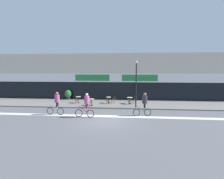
{
  "coord_description": "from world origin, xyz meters",
  "views": [
    {
      "loc": [
        1.77,
        -13.79,
        4.08
      ],
      "look_at": [
        -0.23,
        7.17,
        1.81
      ],
      "focal_mm": 28.0,
      "sensor_mm": 36.0,
      "label": 1
    }
  ],
  "objects_px": {
    "cafe_chair_2_side": "(114,99)",
    "lamp_post": "(136,81)",
    "cyclist_1": "(57,101)",
    "cyclist_2": "(144,102)",
    "bistro_table_2": "(109,99)",
    "planter_pot": "(68,94)",
    "bistro_table_1": "(92,101)",
    "cafe_chair_2_near": "(108,100)",
    "cafe_chair_3_near": "(130,100)",
    "cafe_chair_1_near": "(91,102)",
    "cyclist_0": "(86,103)",
    "bistro_table_0": "(78,98)",
    "bistro_table_3": "(130,99)",
    "cafe_chair_0_near": "(77,100)",
    "cafe_chair_3_side": "(135,99)"
  },
  "relations": [
    {
      "from": "cafe_chair_2_side",
      "to": "lamp_post",
      "type": "xyz_separation_m",
      "value": [
        2.62,
        -2.26,
        2.37
      ]
    },
    {
      "from": "cyclist_1",
      "to": "cyclist_2",
      "type": "relative_size",
      "value": 1.01
    },
    {
      "from": "bistro_table_2",
      "to": "planter_pot",
      "type": "height_order",
      "value": "planter_pot"
    },
    {
      "from": "bistro_table_1",
      "to": "cafe_chair_2_near",
      "type": "height_order",
      "value": "cafe_chair_2_near"
    },
    {
      "from": "cafe_chair_3_near",
      "to": "cafe_chair_2_near",
      "type": "bearing_deg",
      "value": 92.52
    },
    {
      "from": "cyclist_1",
      "to": "cyclist_2",
      "type": "bearing_deg",
      "value": -174.45
    },
    {
      "from": "cafe_chair_1_near",
      "to": "cyclist_0",
      "type": "relative_size",
      "value": 0.42
    },
    {
      "from": "bistro_table_0",
      "to": "cyclist_1",
      "type": "bearing_deg",
      "value": -94.29
    },
    {
      "from": "bistro_table_0",
      "to": "bistro_table_2",
      "type": "xyz_separation_m",
      "value": [
        3.75,
        0.21,
        -0.02
      ]
    },
    {
      "from": "bistro_table_3",
      "to": "cafe_chair_1_near",
      "type": "bearing_deg",
      "value": -153.65
    },
    {
      "from": "bistro_table_0",
      "to": "cafe_chair_0_near",
      "type": "bearing_deg",
      "value": -88.97
    },
    {
      "from": "cyclist_1",
      "to": "cyclist_2",
      "type": "height_order",
      "value": "cyclist_1"
    },
    {
      "from": "cafe_chair_2_side",
      "to": "cafe_chair_3_near",
      "type": "height_order",
      "value": "same"
    },
    {
      "from": "cyclist_1",
      "to": "cafe_chair_3_near",
      "type": "bearing_deg",
      "value": -140.39
    },
    {
      "from": "bistro_table_1",
      "to": "lamp_post",
      "type": "distance_m",
      "value": 5.56
    },
    {
      "from": "bistro_table_1",
      "to": "cafe_chair_0_near",
      "type": "xyz_separation_m",
      "value": [
        -1.98,
        0.82,
        -0.02
      ]
    },
    {
      "from": "cyclist_2",
      "to": "cafe_chair_3_near",
      "type": "bearing_deg",
      "value": -79.93
    },
    {
      "from": "cafe_chair_2_side",
      "to": "cyclist_1",
      "type": "height_order",
      "value": "cyclist_1"
    },
    {
      "from": "bistro_table_3",
      "to": "cafe_chair_3_near",
      "type": "relative_size",
      "value": 0.84
    },
    {
      "from": "cafe_chair_3_near",
      "to": "cafe_chair_3_side",
      "type": "distance_m",
      "value": 0.89
    },
    {
      "from": "bistro_table_3",
      "to": "cyclist_1",
      "type": "bearing_deg",
      "value": -140.47
    },
    {
      "from": "bistro_table_0",
      "to": "cyclist_2",
      "type": "relative_size",
      "value": 0.37
    },
    {
      "from": "bistro_table_0",
      "to": "cyclist_0",
      "type": "height_order",
      "value": "cyclist_0"
    },
    {
      "from": "cafe_chair_3_near",
      "to": "lamp_post",
      "type": "distance_m",
      "value": 2.88
    },
    {
      "from": "cafe_chair_1_near",
      "to": "cyclist_1",
      "type": "relative_size",
      "value": 0.42
    },
    {
      "from": "bistro_table_3",
      "to": "cafe_chair_0_near",
      "type": "xyz_separation_m",
      "value": [
        -6.32,
        -0.7,
        -0.03
      ]
    },
    {
      "from": "bistro_table_3",
      "to": "planter_pot",
      "type": "xyz_separation_m",
      "value": [
        -8.47,
        2.32,
        0.16
      ]
    },
    {
      "from": "bistro_table_1",
      "to": "cafe_chair_2_side",
      "type": "bearing_deg",
      "value": 34.79
    },
    {
      "from": "cafe_chair_1_near",
      "to": "cafe_chair_3_side",
      "type": "bearing_deg",
      "value": -73.54
    },
    {
      "from": "bistro_table_0",
      "to": "cafe_chair_3_side",
      "type": "relative_size",
      "value": 0.86
    },
    {
      "from": "cafe_chair_0_near",
      "to": "cafe_chair_3_near",
      "type": "xyz_separation_m",
      "value": [
        6.31,
        0.07,
        0.0
      ]
    },
    {
      "from": "cafe_chair_0_near",
      "to": "lamp_post",
      "type": "distance_m",
      "value": 7.51
    },
    {
      "from": "bistro_table_3",
      "to": "cafe_chair_3_side",
      "type": "bearing_deg",
      "value": 0.53
    },
    {
      "from": "cafe_chair_1_near",
      "to": "cafe_chair_2_side",
      "type": "bearing_deg",
      "value": -53.14
    },
    {
      "from": "cafe_chair_0_near",
      "to": "cafe_chair_3_side",
      "type": "height_order",
      "value": "same"
    },
    {
      "from": "cafe_chair_2_near",
      "to": "cafe_chair_3_side",
      "type": "distance_m",
      "value": 3.25
    },
    {
      "from": "bistro_table_1",
      "to": "cyclist_1",
      "type": "xyz_separation_m",
      "value": [
        -2.4,
        -4.04,
        0.61
      ]
    },
    {
      "from": "bistro_table_0",
      "to": "cafe_chair_3_near",
      "type": "bearing_deg",
      "value": -5.01
    },
    {
      "from": "cyclist_2",
      "to": "cafe_chair_1_near",
      "type": "bearing_deg",
      "value": -34.41
    },
    {
      "from": "cafe_chair_1_near",
      "to": "bistro_table_0",
      "type": "bearing_deg",
      "value": 37.0
    },
    {
      "from": "cafe_chair_3_side",
      "to": "planter_pot",
      "type": "relative_size",
      "value": 0.69
    },
    {
      "from": "bistro_table_2",
      "to": "cyclist_0",
      "type": "height_order",
      "value": "cyclist_0"
    },
    {
      "from": "bistro_table_1",
      "to": "cyclist_2",
      "type": "height_order",
      "value": "cyclist_2"
    },
    {
      "from": "bistro_table_3",
      "to": "cyclist_2",
      "type": "relative_size",
      "value": 0.36
    },
    {
      "from": "bistro_table_1",
      "to": "cafe_chair_3_side",
      "type": "height_order",
      "value": "cafe_chair_3_side"
    },
    {
      "from": "cafe_chair_0_near",
      "to": "planter_pot",
      "type": "height_order",
      "value": "planter_pot"
    },
    {
      "from": "cafe_chair_2_side",
      "to": "lamp_post",
      "type": "bearing_deg",
      "value": 142.13
    },
    {
      "from": "cafe_chair_2_side",
      "to": "cyclist_0",
      "type": "bearing_deg",
      "value": 76.54
    },
    {
      "from": "bistro_table_3",
      "to": "cafe_chair_2_side",
      "type": "xyz_separation_m",
      "value": [
        -1.96,
        0.14,
        -0.03
      ]
    },
    {
      "from": "cafe_chair_2_side",
      "to": "planter_pot",
      "type": "bearing_deg",
      "value": -15.58
    }
  ]
}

